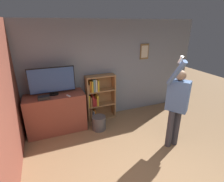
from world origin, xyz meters
The scene contains 9 objects.
wall_back centered at (0.00, 2.88, 1.35)m, with size 6.09×0.09×2.70m.
wall_side_brick centered at (-2.07, 1.42, 1.35)m, with size 0.06×4.45×2.70m.
tv_ledge centered at (-1.26, 2.50, 0.49)m, with size 1.41×0.60×0.98m.
television centered at (-1.26, 2.53, 1.33)m, with size 1.06×0.22×0.67m.
game_console centered at (-1.49, 2.34, 1.01)m, with size 0.25×0.19×0.07m.
remote_loose centered at (-0.95, 2.29, 0.99)m, with size 0.09×0.14×0.02m.
bookshelf centered at (-0.11, 2.69, 0.65)m, with size 0.82×0.28×1.29m.
person centered at (1.06, 0.92, 1.06)m, with size 0.56×0.57×2.07m.
waste_bin centered at (-0.27, 2.13, 0.18)m, with size 0.35×0.35×0.36m.
Camera 1 is at (-1.40, -1.62, 2.59)m, focal length 28.00 mm.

